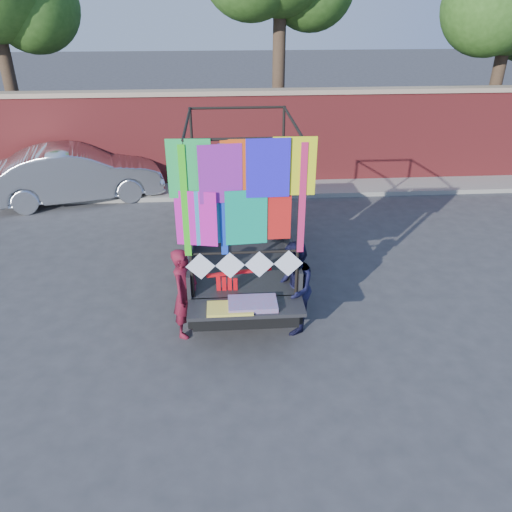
{
  "coord_description": "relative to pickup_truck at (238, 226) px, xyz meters",
  "views": [
    {
      "loc": [
        -0.71,
        -6.74,
        4.87
      ],
      "look_at": [
        -0.22,
        0.07,
        1.27
      ],
      "focal_mm": 35.0,
      "sensor_mm": 36.0,
      "label": 1
    }
  ],
  "objects": [
    {
      "name": "man",
      "position": [
        0.77,
        -2.34,
        -0.04
      ],
      "size": [
        0.66,
        0.81,
        1.55
      ],
      "primitive_type": "imported",
      "rotation": [
        0.0,
        0.0,
        -1.67
      ],
      "color": "black",
      "rests_on": "ground"
    },
    {
      "name": "ground",
      "position": [
        0.42,
        -2.23,
        -0.81
      ],
      "size": [
        90.0,
        90.0,
        0.0
      ],
      "primitive_type": "plane",
      "color": "#38383A",
      "rests_on": "ground"
    },
    {
      "name": "woman",
      "position": [
        -0.92,
        -2.32,
        -0.06
      ],
      "size": [
        0.55,
        0.65,
        1.5
      ],
      "primitive_type": "imported",
      "rotation": [
        0.0,
        0.0,
        1.17
      ],
      "color": "maroon",
      "rests_on": "ground"
    },
    {
      "name": "streamer_bundle",
      "position": [
        -0.19,
        -2.34,
        0.08
      ],
      "size": [
        1.01,
        0.21,
        0.7
      ],
      "color": "red",
      "rests_on": "ground"
    },
    {
      "name": "sedan",
      "position": [
        -4.05,
        3.83,
        -0.1
      ],
      "size": [
        4.54,
        2.5,
        1.42
      ],
      "primitive_type": "imported",
      "rotation": [
        0.0,
        0.0,
        1.82
      ],
      "color": "silver",
      "rests_on": "ground"
    },
    {
      "name": "brick_wall",
      "position": [
        0.42,
        4.77,
        0.51
      ],
      "size": [
        30.0,
        0.45,
        2.61
      ],
      "color": "#9C2D2F",
      "rests_on": "ground"
    },
    {
      "name": "pickup_truck",
      "position": [
        0.0,
        0.0,
        0.0
      ],
      "size": [
        2.03,
        5.1,
        3.21
      ],
      "color": "black",
      "rests_on": "ground"
    },
    {
      "name": "curb",
      "position": [
        0.42,
        4.07,
        -0.75
      ],
      "size": [
        30.0,
        1.2,
        0.12
      ],
      "primitive_type": "cube",
      "color": "gray",
      "rests_on": "ground"
    }
  ]
}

